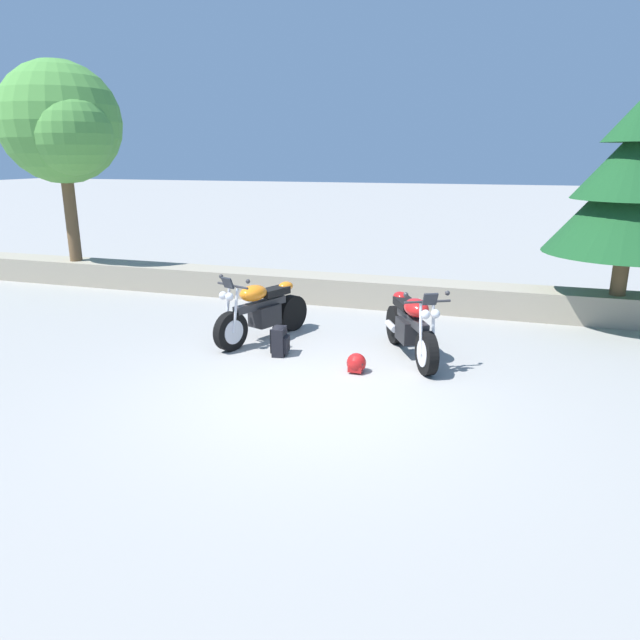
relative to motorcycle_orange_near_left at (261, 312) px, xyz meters
name	(u,v)px	position (x,y,z in m)	size (l,w,h in m)	color
ground_plane	(314,395)	(1.55, -1.94, -0.49)	(120.00, 120.00, 0.00)	gray
stone_wall	(388,293)	(1.55, 2.86, -0.21)	(36.00, 0.80, 0.55)	gray
motorcycle_orange_near_left	(261,312)	(0.00, 0.00, 0.00)	(1.00, 1.98, 1.18)	black
motorcycle_red_centre	(411,327)	(2.50, -0.15, 0.00)	(1.15, 1.90, 1.18)	black
rider_backpack	(280,340)	(0.57, -0.63, -0.24)	(0.29, 0.32, 0.47)	black
rider_helmet	(356,363)	(1.87, -1.00, -0.35)	(0.28, 0.28, 0.28)	#B21919
leafy_tree_far_left	(63,126)	(-5.86, 2.70, 3.12)	(2.81, 2.68, 4.47)	brown
pine_tree_mid_left	(632,189)	(5.74, 2.79, 1.93)	(2.76, 2.76, 3.38)	brown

